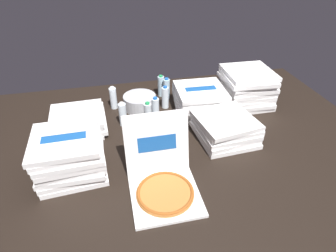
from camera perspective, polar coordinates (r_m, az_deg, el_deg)
name	(u,v)px	position (r m, az deg, el deg)	size (l,w,h in m)	color
ground_plane	(178,148)	(2.15, 2.12, -4.57)	(3.20, 2.40, 0.02)	black
open_pizza_box	(163,180)	(1.79, -1.03, -10.83)	(0.42, 0.52, 0.43)	white
pizza_stack_center_near	(246,87)	(2.74, 15.56, 7.53)	(0.46, 0.46, 0.32)	white
pizza_stack_right_far	(78,121)	(2.43, -17.74, 0.98)	(0.45, 0.45, 0.14)	white
pizza_stack_left_mid	(200,99)	(2.56, 6.40, 5.36)	(0.47, 0.47, 0.22)	white
pizza_stack_right_mid	(225,128)	(2.24, 11.52, -0.38)	(0.48, 0.48, 0.18)	white
pizza_stack_left_far	(70,155)	(1.97, -19.21, -5.53)	(0.47, 0.46, 0.29)	white
ice_bucket	(140,102)	(2.62, -5.74, 4.91)	(0.30, 0.30, 0.12)	#B7BABF
water_bottle_0	(148,114)	(2.35, -4.09, 2.37)	(0.06, 0.06, 0.22)	white
water_bottle_1	(167,89)	(2.74, -0.30, 7.52)	(0.06, 0.06, 0.22)	silver
water_bottle_2	(165,97)	(2.59, -0.57, 5.81)	(0.06, 0.06, 0.22)	white
water_bottle_3	(113,98)	(2.63, -11.01, 5.59)	(0.06, 0.06, 0.22)	white
water_bottle_4	(123,114)	(2.37, -9.14, 2.33)	(0.06, 0.06, 0.22)	white
water_bottle_5	(161,86)	(2.80, -1.43, 8.10)	(0.06, 0.06, 0.22)	silver
water_bottle_6	(155,109)	(2.42, -2.56, 3.46)	(0.06, 0.06, 0.22)	white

